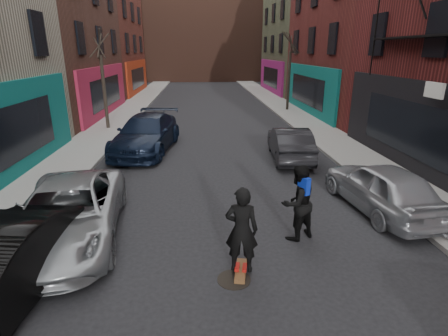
{
  "coord_description": "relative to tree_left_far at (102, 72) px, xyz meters",
  "views": [
    {
      "loc": [
        -0.68,
        -3.11,
        4.53
      ],
      "look_at": [
        -0.07,
        5.56,
        1.6
      ],
      "focal_mm": 28.0,
      "sensor_mm": 36.0,
      "label": 1
    }
  ],
  "objects": [
    {
      "name": "sidewalk_right",
      "position": [
        12.45,
        12.0,
        -3.31
      ],
      "size": [
        2.5,
        84.0,
        0.13
      ],
      "primitive_type": "cube",
      "color": "gray",
      "rests_on": "ground"
    },
    {
      "name": "parked_right_end",
      "position": [
        9.4,
        -6.63,
        -2.67
      ],
      "size": [
        1.85,
        4.39,
        1.41
      ],
      "primitive_type": "imported",
      "rotation": [
        0.0,
        0.0,
        3.06
      ],
      "color": "black",
      "rests_on": "ground"
    },
    {
      "name": "parked_left_far",
      "position": [
        2.21,
        -13.03,
        -2.65
      ],
      "size": [
        3.05,
        5.51,
        1.46
      ],
      "primitive_type": "imported",
      "rotation": [
        0.0,
        0.0,
        0.12
      ],
      "color": "gray",
      "rests_on": "ground"
    },
    {
      "name": "manhole",
      "position": [
        6.15,
        -15.0,
        -3.37
      ],
      "size": [
        0.9,
        0.9,
        0.01
      ],
      "primitive_type": "cylinder",
      "rotation": [
        0.0,
        0.0,
        0.35
      ],
      "color": "black",
      "rests_on": "ground"
    },
    {
      "name": "building_far",
      "position": [
        6.2,
        38.0,
        3.62
      ],
      "size": [
        40.0,
        10.0,
        14.0
      ],
      "primitive_type": "cube",
      "color": "#47281E",
      "rests_on": "ground"
    },
    {
      "name": "parked_right_far",
      "position": [
        10.8,
        -11.94,
        -2.64
      ],
      "size": [
        2.24,
        4.5,
        1.47
      ],
      "primitive_type": "imported",
      "rotation": [
        0.0,
        0.0,
        3.26
      ],
      "color": "#9B9DA3",
      "rests_on": "ground"
    },
    {
      "name": "skateboarder",
      "position": [
        6.32,
        -14.77,
        -2.34
      ],
      "size": [
        0.76,
        0.57,
        1.88
      ],
      "primitive_type": "imported",
      "rotation": [
        0.0,
        0.0,
        2.95
      ],
      "color": "black",
      "rests_on": "skateboard"
    },
    {
      "name": "tree_left_far",
      "position": [
        0.0,
        0.0,
        0.0
      ],
      "size": [
        2.0,
        2.0,
        6.5
      ],
      "primitive_type": null,
      "color": "black",
      "rests_on": "sidewalk_left"
    },
    {
      "name": "sidewalk_left",
      "position": [
        -0.05,
        12.0,
        -3.31
      ],
      "size": [
        2.5,
        84.0,
        0.13
      ],
      "primitive_type": "cube",
      "color": "gray",
      "rests_on": "ground"
    },
    {
      "name": "tree_right_far",
      "position": [
        12.4,
        6.0,
        0.15
      ],
      "size": [
        2.0,
        2.0,
        6.8
      ],
      "primitive_type": null,
      "color": "black",
      "rests_on": "sidewalk_right"
    },
    {
      "name": "parked_left_end",
      "position": [
        3.0,
        -4.87,
        -2.55
      ],
      "size": [
        3.09,
        6.0,
        1.66
      ],
      "primitive_type": "imported",
      "rotation": [
        0.0,
        0.0,
        -0.14
      ],
      "color": "black",
      "rests_on": "ground"
    },
    {
      "name": "pedestrian",
      "position": [
        7.88,
        -13.37,
        -2.41
      ],
      "size": [
        1.17,
        1.08,
        1.94
      ],
      "rotation": [
        0.0,
        0.0,
        3.61
      ],
      "color": "black",
      "rests_on": "ground"
    },
    {
      "name": "skateboard",
      "position": [
        6.32,
        -14.77,
        -3.33
      ],
      "size": [
        0.37,
        0.83,
        0.1
      ],
      "primitive_type": "cube",
      "rotation": [
        0.0,
        0.0,
        -0.19
      ],
      "color": "brown",
      "rests_on": "ground"
    }
  ]
}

